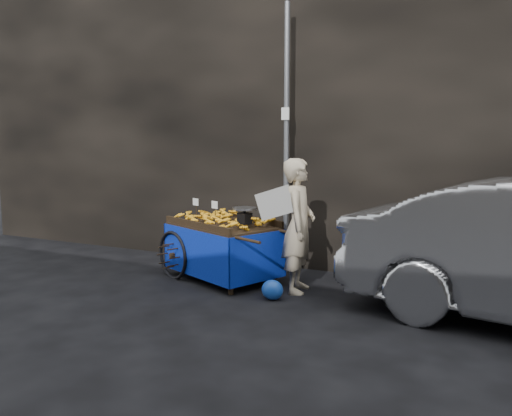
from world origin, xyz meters
The scene contains 6 objects.
ground centered at (0.00, 0.00, 0.00)m, with size 80.00×80.00×0.00m, color black.
building_wall centered at (0.39, 2.60, 2.50)m, with size 13.50×2.00×5.00m.
street_pole centered at (0.30, 1.30, 2.01)m, with size 0.12×0.10×4.00m.
banana_cart centered at (-0.40, 0.53, 0.72)m, with size 2.36×1.73×1.17m.
vendor centered at (0.84, 0.42, 0.89)m, with size 0.83×0.72×1.77m.
plastic_bag centered at (0.69, -0.08, 0.13)m, with size 0.28×0.23×0.25m, color #1848B6.
Camera 1 is at (3.15, -5.66, 1.94)m, focal length 35.00 mm.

